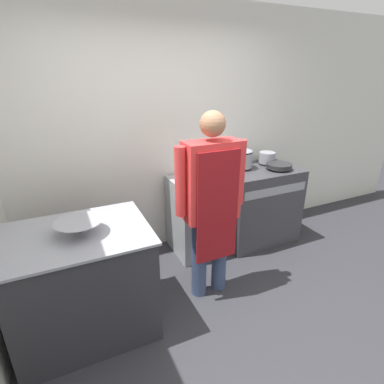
{
  "coord_description": "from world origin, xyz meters",
  "views": [
    {
      "loc": [
        -1.06,
        -1.45,
        2.0
      ],
      "look_at": [
        0.04,
        0.91,
        0.95
      ],
      "focal_mm": 28.0,
      "sensor_mm": 36.0,
      "label": 1
    }
  ],
  "objects_px": {
    "fridge_unit": "(198,216)",
    "person_cook": "(211,198)",
    "stove": "(257,204)",
    "sauce_pot": "(267,158)",
    "mixing_bowl": "(79,227)",
    "saute_pan": "(279,166)",
    "stock_pot": "(241,158)"
  },
  "relations": [
    {
      "from": "saute_pan",
      "to": "sauce_pot",
      "type": "relative_size",
      "value": 1.52
    },
    {
      "from": "stove",
      "to": "person_cook",
      "type": "distance_m",
      "value": 1.31
    },
    {
      "from": "fridge_unit",
      "to": "sauce_pot",
      "type": "xyz_separation_m",
      "value": [
        0.96,
        0.05,
        0.57
      ]
    },
    {
      "from": "stock_pot",
      "to": "saute_pan",
      "type": "xyz_separation_m",
      "value": [
        0.39,
        -0.23,
        -0.08
      ]
    },
    {
      "from": "person_cook",
      "to": "saute_pan",
      "type": "distance_m",
      "value": 1.31
    },
    {
      "from": "saute_pan",
      "to": "sauce_pot",
      "type": "bearing_deg",
      "value": 90.0
    },
    {
      "from": "stock_pot",
      "to": "saute_pan",
      "type": "bearing_deg",
      "value": -30.11
    },
    {
      "from": "fridge_unit",
      "to": "person_cook",
      "type": "relative_size",
      "value": 0.52
    },
    {
      "from": "saute_pan",
      "to": "stove",
      "type": "bearing_deg",
      "value": 148.61
    },
    {
      "from": "mixing_bowl",
      "to": "stock_pot",
      "type": "bearing_deg",
      "value": 22.19
    },
    {
      "from": "fridge_unit",
      "to": "saute_pan",
      "type": "distance_m",
      "value": 1.11
    },
    {
      "from": "saute_pan",
      "to": "sauce_pot",
      "type": "height_order",
      "value": "sauce_pot"
    },
    {
      "from": "mixing_bowl",
      "to": "stock_pot",
      "type": "xyz_separation_m",
      "value": [
        1.89,
        0.77,
        0.11
      ]
    },
    {
      "from": "mixing_bowl",
      "to": "saute_pan",
      "type": "relative_size",
      "value": 1.15
    },
    {
      "from": "sauce_pot",
      "to": "saute_pan",
      "type": "bearing_deg",
      "value": -90.0
    },
    {
      "from": "stove",
      "to": "saute_pan",
      "type": "relative_size",
      "value": 3.18
    },
    {
      "from": "stove",
      "to": "fridge_unit",
      "type": "distance_m",
      "value": 0.78
    },
    {
      "from": "stove",
      "to": "sauce_pot",
      "type": "relative_size",
      "value": 4.83
    },
    {
      "from": "saute_pan",
      "to": "sauce_pot",
      "type": "distance_m",
      "value": 0.23
    },
    {
      "from": "stove",
      "to": "mixing_bowl",
      "type": "bearing_deg",
      "value": -162.6
    },
    {
      "from": "person_cook",
      "to": "saute_pan",
      "type": "relative_size",
      "value": 5.77
    },
    {
      "from": "mixing_bowl",
      "to": "stove",
      "type": "bearing_deg",
      "value": 17.4
    },
    {
      "from": "fridge_unit",
      "to": "person_cook",
      "type": "height_order",
      "value": "person_cook"
    },
    {
      "from": "sauce_pot",
      "to": "mixing_bowl",
      "type": "bearing_deg",
      "value": -161.31
    },
    {
      "from": "person_cook",
      "to": "stock_pot",
      "type": "relative_size",
      "value": 6.18
    },
    {
      "from": "mixing_bowl",
      "to": "person_cook",
      "type": "bearing_deg",
      "value": 0.32
    },
    {
      "from": "mixing_bowl",
      "to": "saute_pan",
      "type": "xyz_separation_m",
      "value": [
        2.28,
        0.55,
        0.02
      ]
    },
    {
      "from": "stock_pot",
      "to": "sauce_pot",
      "type": "xyz_separation_m",
      "value": [
        0.39,
        0.0,
        -0.04
      ]
    },
    {
      "from": "stove",
      "to": "sauce_pot",
      "type": "bearing_deg",
      "value": 31.89
    },
    {
      "from": "person_cook",
      "to": "sauce_pot",
      "type": "xyz_separation_m",
      "value": [
        1.19,
        0.76,
        0.03
      ]
    },
    {
      "from": "fridge_unit",
      "to": "stock_pot",
      "type": "relative_size",
      "value": 3.18
    },
    {
      "from": "person_cook",
      "to": "stock_pot",
      "type": "bearing_deg",
      "value": 43.65
    }
  ]
}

